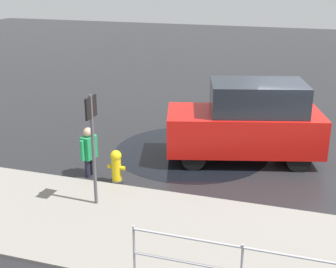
% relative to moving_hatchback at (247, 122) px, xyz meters
% --- Properties ---
extents(ground_plane, '(60.00, 60.00, 0.00)m').
position_rel_moving_hatchback_xyz_m(ground_plane, '(-1.34, -0.10, -1.03)').
color(ground_plane, black).
extents(kerb_strip, '(24.00, 3.20, 0.04)m').
position_rel_moving_hatchback_xyz_m(kerb_strip, '(-1.34, 4.10, -1.01)').
color(kerb_strip, gray).
rests_on(kerb_strip, ground).
extents(moving_hatchback, '(4.21, 2.69, 2.06)m').
position_rel_moving_hatchback_xyz_m(moving_hatchback, '(0.00, 0.00, 0.00)').
color(moving_hatchback, red).
rests_on(moving_hatchback, ground).
extents(fire_hydrant, '(0.42, 0.31, 0.80)m').
position_rel_moving_hatchback_xyz_m(fire_hydrant, '(2.64, 2.34, -0.63)').
color(fire_hydrant, gold).
rests_on(fire_hydrant, ground).
extents(pedestrian, '(0.31, 0.56, 1.22)m').
position_rel_moving_hatchback_xyz_m(pedestrian, '(3.41, 2.18, -0.34)').
color(pedestrian, '#1E8C4C').
rests_on(pedestrian, ground).
extents(sign_post, '(0.07, 0.44, 2.40)m').
position_rel_moving_hatchback_xyz_m(sign_post, '(2.61, 3.49, 0.55)').
color(sign_post, '#4C4C51').
rests_on(sign_post, ground).
extents(puddle_patch, '(4.19, 4.19, 0.01)m').
position_rel_moving_hatchback_xyz_m(puddle_patch, '(1.50, -0.08, -1.02)').
color(puddle_patch, black).
rests_on(puddle_patch, ground).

